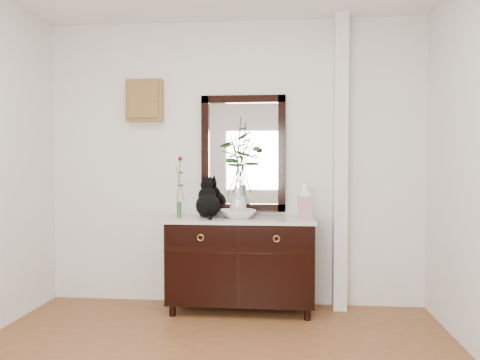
# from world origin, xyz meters

# --- Properties ---
(wall_back) EXTENTS (3.60, 0.04, 2.70)m
(wall_back) POSITION_xyz_m (0.00, 1.98, 1.35)
(wall_back) COLOR white
(wall_back) RESTS_ON ground
(pilaster) EXTENTS (0.12, 0.20, 2.70)m
(pilaster) POSITION_xyz_m (1.00, 1.90, 1.35)
(pilaster) COLOR white
(pilaster) RESTS_ON ground
(sideboard) EXTENTS (1.33, 0.52, 0.82)m
(sideboard) POSITION_xyz_m (0.10, 1.73, 0.47)
(sideboard) COLOR black
(sideboard) RESTS_ON ground
(wall_mirror) EXTENTS (0.80, 0.06, 1.10)m
(wall_mirror) POSITION_xyz_m (0.10, 1.97, 1.44)
(wall_mirror) COLOR black
(wall_mirror) RESTS_ON wall_back
(key_cabinet) EXTENTS (0.35, 0.10, 0.40)m
(key_cabinet) POSITION_xyz_m (-0.85, 1.94, 1.95)
(key_cabinet) COLOR brown
(key_cabinet) RESTS_ON wall_back
(cat) EXTENTS (0.34, 0.38, 0.36)m
(cat) POSITION_xyz_m (-0.21, 1.78, 1.03)
(cat) COLOR black
(cat) RESTS_ON sideboard
(lotus_bowl) EXTENTS (0.40, 0.40, 0.08)m
(lotus_bowl) POSITION_xyz_m (0.07, 1.74, 0.89)
(lotus_bowl) COLOR white
(lotus_bowl) RESTS_ON sideboard
(vase_branches) EXTENTS (0.54, 0.54, 0.91)m
(vase_branches) POSITION_xyz_m (0.07, 1.74, 1.32)
(vase_branches) COLOR silver
(vase_branches) RESTS_ON lotus_bowl
(bud_vase_rose) EXTENTS (0.07, 0.07, 0.57)m
(bud_vase_rose) POSITION_xyz_m (-0.47, 1.72, 1.13)
(bud_vase_rose) COLOR #316337
(bud_vase_rose) RESTS_ON sideboard
(ginger_jar) EXTENTS (0.13, 0.13, 0.33)m
(ginger_jar) POSITION_xyz_m (0.67, 1.70, 1.01)
(ginger_jar) COLOR silver
(ginger_jar) RESTS_ON sideboard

